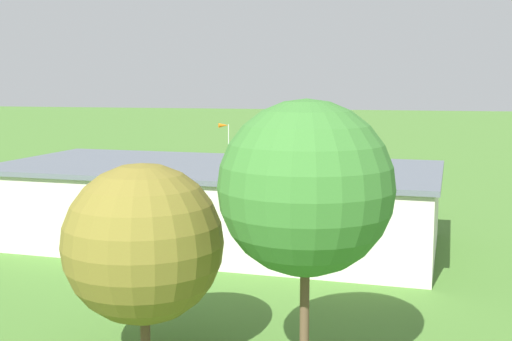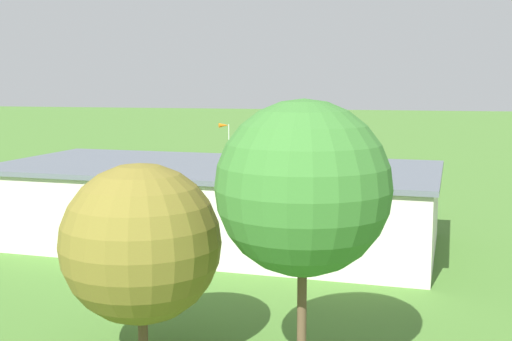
# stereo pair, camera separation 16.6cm
# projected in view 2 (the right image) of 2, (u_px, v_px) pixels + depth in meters

# --- Properties ---
(ground_plane) EXTENTS (400.00, 400.00, 0.00)m
(ground_plane) POSITION_uv_depth(u_px,v_px,m) (317.00, 178.00, 83.63)
(ground_plane) COLOR #47752D
(hangar) EXTENTS (33.75, 17.27, 5.91)m
(hangar) POSITION_uv_depth(u_px,v_px,m) (215.00, 203.00, 49.98)
(hangar) COLOR beige
(hangar) RESTS_ON ground_plane
(biplane) EXTENTS (8.47, 6.65, 3.97)m
(biplane) POSITION_uv_depth(u_px,v_px,m) (264.00, 156.00, 81.98)
(biplane) COLOR yellow
(car_silver) EXTENTS (2.45, 4.80, 1.66)m
(car_silver) POSITION_uv_depth(u_px,v_px,m) (411.00, 204.00, 61.14)
(car_silver) COLOR #B7B7BC
(car_silver) RESTS_ON ground_plane
(car_red) EXTENTS (2.20, 4.24, 1.58)m
(car_red) POSITION_uv_depth(u_px,v_px,m) (85.00, 196.00, 65.77)
(car_red) COLOR red
(car_red) RESTS_ON ground_plane
(car_black) EXTENTS (2.43, 4.57, 1.62)m
(car_black) POSITION_uv_depth(u_px,v_px,m) (16.00, 192.00, 67.58)
(car_black) COLOR black
(car_black) RESTS_ON ground_plane
(person_walking_on_apron) EXTENTS (0.54, 0.54, 1.77)m
(person_walking_on_apron) POSITION_uv_depth(u_px,v_px,m) (119.00, 186.00, 71.33)
(person_walking_on_apron) COLOR beige
(person_walking_on_apron) RESTS_ON ground_plane
(person_by_parked_cars) EXTENTS (0.52, 0.52, 1.76)m
(person_by_parked_cars) POSITION_uv_depth(u_px,v_px,m) (111.00, 191.00, 68.18)
(person_by_parked_cars) COLOR orange
(person_by_parked_cars) RESTS_ON ground_plane
(person_at_fence_line) EXTENTS (0.53, 0.53, 1.54)m
(person_at_fence_line) POSITION_uv_depth(u_px,v_px,m) (130.00, 194.00, 66.95)
(person_at_fence_line) COLOR #3F3F47
(person_at_fence_line) RESTS_ON ground_plane
(tree_behind_hangar_left) EXTENTS (6.92, 6.92, 11.50)m
(tree_behind_hangar_left) POSITION_uv_depth(u_px,v_px,m) (303.00, 188.00, 25.72)
(tree_behind_hangar_left) COLOR brown
(tree_behind_hangar_left) RESTS_ON ground_plane
(tree_at_field_edge) EXTENTS (6.98, 6.98, 8.71)m
(tree_at_field_edge) POSITION_uv_depth(u_px,v_px,m) (141.00, 243.00, 28.51)
(tree_at_field_edge) COLOR brown
(tree_at_field_edge) RESTS_ON ground_plane
(windsock) EXTENTS (1.47, 1.15, 6.62)m
(windsock) POSITION_uv_depth(u_px,v_px,m) (225.00, 129.00, 87.49)
(windsock) COLOR silver
(windsock) RESTS_ON ground_plane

